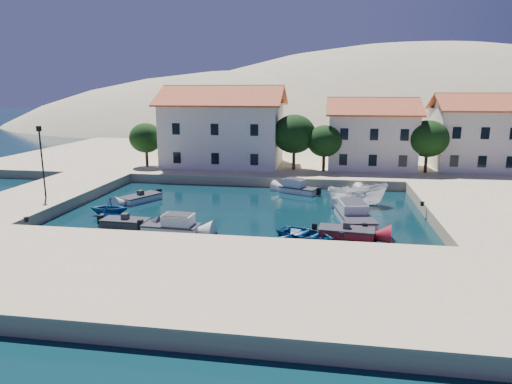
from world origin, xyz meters
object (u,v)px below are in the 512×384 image
building_left (223,125)px  building_right (474,131)px  building_mid (371,132)px  cabin_cruiser_east (354,215)px  cabin_cruiser_south (171,226)px  rowboat_south (306,238)px  lamppost (42,155)px  boat_east (357,206)px

building_left → building_right: bearing=3.8°
building_mid → cabin_cruiser_east: size_ratio=1.74×
building_left → cabin_cruiser_south: size_ratio=3.46×
building_left → rowboat_south: bearing=-64.9°
lamppost → building_right: bearing=27.9°
building_right → boat_east: bearing=-130.2°
building_left → building_right: 30.07m
cabin_cruiser_east → building_mid: bearing=-17.1°
building_left → cabin_cruiser_east: (15.20, -19.89, -5.46)m
cabin_cruiser_south → lamppost: bearing=162.5°
building_left → boat_east: bearing=-43.5°
building_left → boat_east: building_left is taller
cabin_cruiser_east → boat_east: size_ratio=1.08×
building_right → rowboat_south: 32.98m
building_left → boat_east: size_ratio=2.64×
rowboat_south → building_right: bearing=-8.4°
building_mid → cabin_cruiser_south: 31.05m
cabin_cruiser_south → rowboat_south: bearing=4.7°
building_left → building_right: building_left is taller
building_left → building_mid: (18.00, 1.00, -0.71)m
rowboat_south → cabin_cruiser_east: 6.12m
building_mid → boat_east: (-2.28, -15.90, -5.22)m
building_right → lamppost: building_right is taller
building_mid → lamppost: building_mid is taller
building_right → cabin_cruiser_east: size_ratio=1.57×
building_left → building_right: size_ratio=1.56×
building_mid → cabin_cruiser_east: 21.61m
building_mid → boat_east: size_ratio=1.89×
building_mid → building_left: bearing=-176.8°
building_mid → cabin_cruiser_south: (-16.23, -26.05, -4.75)m
cabin_cruiser_east → cabin_cruiser_south: bearing=101.5°
building_mid → building_right: size_ratio=1.11×
building_left → lamppost: (-11.50, -20.00, -1.18)m
building_mid → lamppost: (-29.50, -21.00, -0.47)m
building_left → building_mid: building_left is taller
cabin_cruiser_south → boat_east: bearing=39.4°
cabin_cruiser_south → rowboat_south: (9.83, 0.24, -0.48)m
rowboat_south → boat_east: 10.73m
building_left → rowboat_south: size_ratio=3.44×
building_right → cabin_cruiser_east: building_right is taller
building_right → lamppost: bearing=-152.1°
lamppost → building_left: bearing=60.1°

